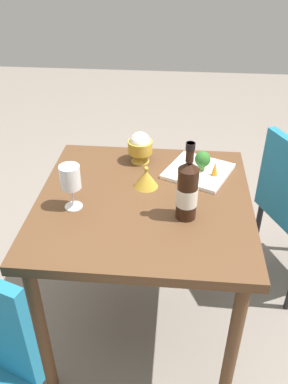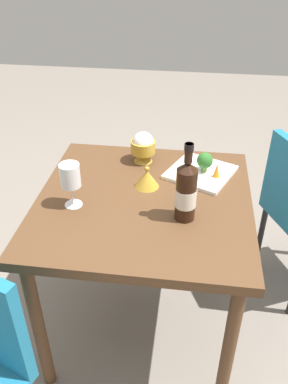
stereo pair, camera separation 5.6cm
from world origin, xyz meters
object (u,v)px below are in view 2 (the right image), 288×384
object	(u,v)px
wine_bottle	(186,191)
carrot_garnish_left	(217,170)
broccoli_floret	(205,161)
rice_bowl	(143,146)
rice_bowl_lid	(147,178)
wine_glass	(70,177)
serving_plate	(200,172)

from	to	relation	value
wine_bottle	carrot_garnish_left	bearing A→B (deg)	-113.04
broccoli_floret	carrot_garnish_left	xyz separation A→B (m)	(-0.05, 0.04, -0.02)
rice_bowl	carrot_garnish_left	world-z (taller)	rice_bowl
wine_bottle	rice_bowl_lid	bearing A→B (deg)	-49.45
rice_bowl_lid	broccoli_floret	distance (m)	0.26
wine_glass	carrot_garnish_left	size ratio (longest dim) A/B	2.76
serving_plate	broccoli_floret	xyz separation A→B (m)	(-0.01, 0.00, 0.06)
broccoli_floret	rice_bowl	bearing A→B (deg)	-16.09
rice_bowl	serving_plate	world-z (taller)	rice_bowl
wine_glass	broccoli_floret	distance (m)	0.58
rice_bowl	carrot_garnish_left	size ratio (longest dim) A/B	2.19
wine_glass	rice_bowl	distance (m)	0.44
rice_bowl_lid	broccoli_floret	size ratio (longest dim) A/B	1.17
wine_glass	rice_bowl_lid	xyz separation A→B (m)	(-0.26, -0.17, -0.09)
wine_bottle	broccoli_floret	size ratio (longest dim) A/B	3.54
rice_bowl_lid	broccoli_floret	world-z (taller)	broccoli_floret
rice_bowl_lid	broccoli_floret	xyz separation A→B (m)	(-0.23, -0.13, 0.03)
rice_bowl_lid	serving_plate	bearing A→B (deg)	-149.67
wine_bottle	wine_glass	distance (m)	0.43
wine_bottle	rice_bowl	xyz separation A→B (m)	(0.21, -0.40, -0.04)
serving_plate	broccoli_floret	size ratio (longest dim) A/B	3.85
serving_plate	broccoli_floret	world-z (taller)	broccoli_floret
rice_bowl_lid	carrot_garnish_left	xyz separation A→B (m)	(-0.28, -0.09, 0.01)
wine_bottle	rice_bowl_lid	size ratio (longest dim) A/B	3.03
serving_plate	wine_glass	bearing A→B (deg)	31.72
wine_glass	serving_plate	bearing A→B (deg)	-148.28
carrot_garnish_left	rice_bowl	bearing A→B (deg)	-20.08
broccoli_floret	wine_glass	bearing A→B (deg)	30.99
serving_plate	carrot_garnish_left	world-z (taller)	carrot_garnish_left
rice_bowl	carrot_garnish_left	bearing A→B (deg)	159.92
broccoli_floret	carrot_garnish_left	distance (m)	0.07
wine_bottle	rice_bowl	size ratio (longest dim) A/B	2.14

